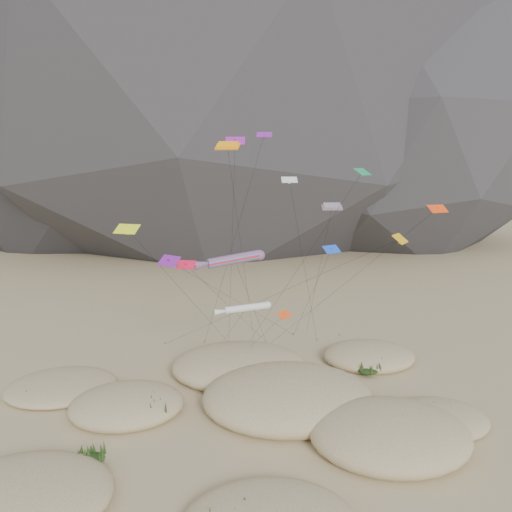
# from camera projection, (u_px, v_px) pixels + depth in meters

# --- Properties ---
(ground) EXTENTS (500.00, 500.00, 0.00)m
(ground) POSITION_uv_depth(u_px,v_px,m) (272.00, 437.00, 44.90)
(ground) COLOR #CCB789
(ground) RESTS_ON ground
(dunes) EXTENTS (47.79, 38.19, 4.46)m
(dunes) POSITION_uv_depth(u_px,v_px,m) (259.00, 406.00, 49.04)
(dunes) COLOR #CCB789
(dunes) RESTS_ON ground
(dune_grass) EXTENTS (42.62, 28.93, 1.53)m
(dune_grass) POSITION_uv_depth(u_px,v_px,m) (257.00, 409.00, 48.33)
(dune_grass) COLOR black
(dune_grass) RESTS_ON ground
(kite_stakes) EXTENTS (24.64, 7.01, 0.30)m
(kite_stakes) POSITION_uv_depth(u_px,v_px,m) (258.00, 342.00, 68.25)
(kite_stakes) COLOR #3F2D1E
(kite_stakes) RESTS_ON ground
(rainbow_tube_kite) EXTENTS (9.81, 9.48, 14.66)m
(rainbow_tube_kite) POSITION_uv_depth(u_px,v_px,m) (232.00, 260.00, 55.12)
(rainbow_tube_kite) COLOR red
(rainbow_tube_kite) RESTS_ON ground
(white_tube_kite) EXTENTS (5.74, 18.64, 10.69)m
(white_tube_kite) POSITION_uv_depth(u_px,v_px,m) (244.00, 308.00, 49.42)
(white_tube_kite) COLOR silver
(white_tube_kite) RESTS_ON ground
(orange_parafoil) EXTENTS (5.69, 12.89, 26.49)m
(orange_parafoil) POSITION_uv_depth(u_px,v_px,m) (228.00, 149.00, 51.46)
(orange_parafoil) COLOR #FF9A0D
(orange_parafoil) RESTS_ON ground
(multi_parafoil) EXTENTS (2.41, 11.71, 19.75)m
(multi_parafoil) POSITION_uv_depth(u_px,v_px,m) (332.00, 208.00, 57.67)
(multi_parafoil) COLOR #FF391A
(multi_parafoil) RESTS_ON ground
(delta_kites) EXTENTS (33.67, 21.70, 27.33)m
(delta_kites) POSITION_uv_depth(u_px,v_px,m) (276.00, 225.00, 52.63)
(delta_kites) COLOR blue
(delta_kites) RESTS_ON ground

